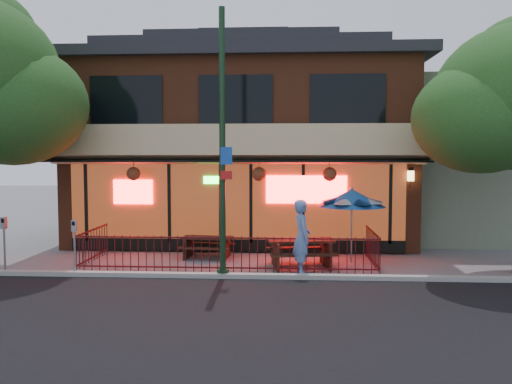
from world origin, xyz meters
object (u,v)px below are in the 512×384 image
(picnic_table_left, at_px, (207,244))
(pedestrian, at_px, (302,237))
(street_light, at_px, (222,158))
(picnic_table_right, at_px, (301,249))
(patio_umbrella, at_px, (352,198))
(parking_meter_far, at_px, (4,236))
(parking_meter_near, at_px, (74,238))

(picnic_table_left, relative_size, pedestrian, 0.83)
(street_light, height_order, pedestrian, street_light)
(pedestrian, bearing_deg, picnic_table_right, -11.97)
(pedestrian, bearing_deg, patio_umbrella, -55.62)
(patio_umbrella, bearing_deg, pedestrian, -133.25)
(picnic_table_left, relative_size, patio_umbrella, 0.73)
(picnic_table_right, distance_m, parking_meter_far, 8.13)
(pedestrian, bearing_deg, parking_meter_far, 81.40)
(parking_meter_near, height_order, parking_meter_far, parking_meter_far)
(street_light, height_order, patio_umbrella, street_light)
(pedestrian, xyz_separation_m, parking_meter_near, (-6.08, -0.49, -0.00))
(picnic_table_right, height_order, parking_meter_near, parking_meter_near)
(picnic_table_left, bearing_deg, street_light, -72.78)
(street_light, xyz_separation_m, parking_meter_far, (-5.91, -0.03, -2.10))
(patio_umbrella, xyz_separation_m, parking_meter_far, (-9.51, -2.14, -0.89))
(parking_meter_near, relative_size, parking_meter_far, 0.96)
(picnic_table_right, height_order, patio_umbrella, patio_umbrella)
(parking_meter_far, bearing_deg, picnic_table_right, 9.97)
(patio_umbrella, relative_size, parking_meter_far, 1.46)
(parking_meter_near, bearing_deg, picnic_table_right, 12.70)
(street_light, relative_size, parking_meter_near, 4.70)
(picnic_table_left, height_order, patio_umbrella, patio_umbrella)
(picnic_table_right, bearing_deg, patio_umbrella, 25.73)
(parking_meter_near, bearing_deg, street_light, -0.04)
(street_light, xyz_separation_m, patio_umbrella, (3.60, 2.10, -1.20))
(street_light, bearing_deg, picnic_table_left, 107.22)
(picnic_table_right, bearing_deg, picnic_table_left, 157.06)
(picnic_table_right, height_order, parking_meter_far, parking_meter_far)
(patio_umbrella, distance_m, parking_meter_near, 7.93)
(pedestrian, height_order, parking_meter_near, pedestrian)
(street_light, relative_size, patio_umbrella, 3.07)
(picnic_table_right, bearing_deg, parking_meter_far, -170.03)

